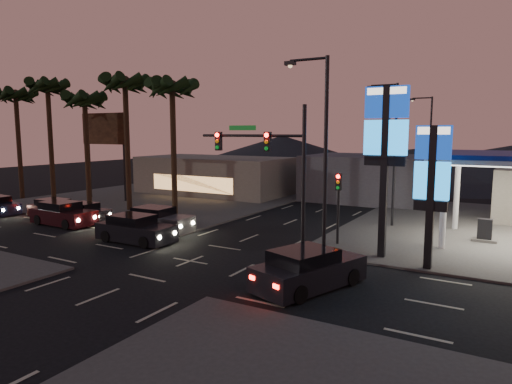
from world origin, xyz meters
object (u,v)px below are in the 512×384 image
Objects in this scene: traffic_signal_mast at (272,161)px; pylon_sign_short at (432,175)px; suv_station at (308,270)px; car_lane_a_front at (135,229)px; car_lane_b_front at (157,220)px; pylon_sign_tall at (386,138)px; car_lane_a_mid at (63,214)px; car_lane_b_mid at (86,212)px; car_lane_b_rear at (55,209)px.

pylon_sign_short is at bearing 19.13° from traffic_signal_mast.
car_lane_a_front is at bearing 168.96° from suv_station.
car_lane_b_front is at bearing 107.84° from car_lane_a_front.
pylon_sign_tall is 16.07m from car_lane_b_front.
pylon_sign_tall is 1.12× the size of traffic_signal_mast.
suv_station is (13.51, -5.42, 0.05)m from car_lane_b_front.
traffic_signal_mast is at bearing -2.81° from car_lane_a_mid.
suv_station is (-1.52, -6.24, -5.58)m from pylon_sign_tall.
traffic_signal_mast is 1.57× the size of car_lane_b_front.
suv_station is (20.83, -3.59, 0.03)m from car_lane_a_mid.
traffic_signal_mast is at bearing 1.70° from car_lane_a_front.
car_lane_a_front is 1.24× the size of car_lane_b_mid.
pylon_sign_tall is at bearing 15.07° from car_lane_a_front.
car_lane_b_mid is 2.83m from car_lane_b_rear.
car_lane_b_front is at bearing -176.87° from pylon_sign_tall.
car_lane_b_front is 1.11× the size of car_lane_b_rear.
car_lane_a_mid is 2.07m from car_lane_b_mid.
pylon_sign_tall reaches higher than car_lane_b_rear.
car_lane_a_mid is at bearing 172.15° from car_lane_a_front.
pylon_sign_tall is 6.02m from traffic_signal_mast.
pylon_sign_tall is 2.20× the size of car_lane_b_mid.
car_lane_b_mid is at bearing 91.82° from car_lane_a_mid.
traffic_signal_mast is 18.18m from car_lane_a_mid.
suv_station is (3.22, -2.73, -4.42)m from traffic_signal_mast.
pylon_sign_tall is 1.77× the size of car_lane_a_front.
pylon_sign_short is 1.37× the size of car_lane_a_front.
car_lane_b_front is (-10.29, 2.69, -4.47)m from traffic_signal_mast.
suv_station reaches higher than car_lane_b_mid.
car_lane_b_mid is at bearing 178.16° from car_lane_b_front.
car_lane_b_front is (7.32, 1.83, -0.02)m from car_lane_a_mid.
pylon_sign_tall is at bearing 36.52° from traffic_signal_mast.
suv_station is at bearing -11.95° from car_lane_b_rear.
traffic_signal_mast reaches higher than car_lane_b_mid.
traffic_signal_mast reaches higher than suv_station.
traffic_signal_mast reaches higher than pylon_sign_short.
pylon_sign_short reaches higher than car_lane_a_mid.
car_lane_a_mid is 21.13m from suv_station.
car_lane_a_front is at bearing -164.93° from pylon_sign_tall.
pylon_sign_tall is 25.83m from car_lane_b_rear.
pylon_sign_tall is at bearing 1.50° from car_lane_b_mid.
pylon_sign_short is at bearing 9.55° from car_lane_a_front.
pylon_sign_short is at bearing -21.80° from pylon_sign_tall.
car_lane_b_rear is at bearing 167.03° from car_lane_a_front.
traffic_signal_mast is at bearing -143.48° from pylon_sign_tall.
traffic_signal_mast is 11.53m from car_lane_b_front.
pylon_sign_short is 17.25m from car_lane_a_front.
pylon_sign_tall reaches higher than car_lane_a_mid.
car_lane_a_front is at bearing -170.45° from pylon_sign_short.
car_lane_b_rear is at bearing 153.36° from car_lane_a_mid.
traffic_signal_mast is 1.57× the size of car_lane_a_front.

